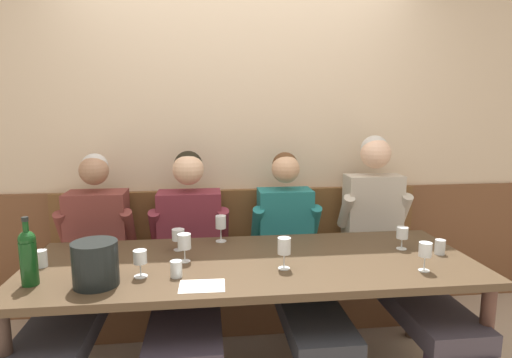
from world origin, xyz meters
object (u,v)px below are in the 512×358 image
at_px(person_left_seat, 188,262).
at_px(water_tumbler_left, 440,247).
at_px(wine_bottle_green_tall, 28,256).
at_px(water_tumbler_center, 41,259).
at_px(wine_glass_near_bucket, 402,234).
at_px(dining_table, 253,273).
at_px(wine_glass_by_bottle, 284,247).
at_px(wine_glass_right_end, 425,251).
at_px(wine_glass_center_rear, 184,243).
at_px(water_tumbler_right, 176,269).
at_px(wine_glass_mid_left, 178,236).
at_px(wine_glass_left_end, 140,259).
at_px(wine_glass_mid_right, 221,224).
at_px(person_right_seat, 296,259).
at_px(person_center_right_seat, 393,247).
at_px(person_center_left_seat, 84,267).
at_px(wall_bench, 242,284).
at_px(ice_bucket, 95,264).

height_order(person_left_seat, water_tumbler_left, person_left_seat).
relative_size(wine_bottle_green_tall, water_tumbler_center, 3.71).
relative_size(wine_glass_near_bucket, water_tumbler_center, 1.50).
bearing_deg(dining_table, wine_glass_by_bottle, -42.65).
bearing_deg(wine_glass_by_bottle, wine_glass_right_end, -9.21).
relative_size(wine_glass_center_rear, water_tumbler_right, 1.87).
height_order(wine_glass_near_bucket, wine_glass_mid_left, wine_glass_near_bucket).
bearing_deg(wine_glass_center_rear, wine_glass_left_end, -137.85).
xyz_separation_m(wine_glass_mid_right, water_tumbler_right, (-0.24, -0.53, -0.07)).
xyz_separation_m(wine_glass_left_end, wine_glass_by_bottle, (0.71, 0.02, 0.02)).
bearing_deg(wine_glass_near_bucket, person_right_seat, 156.87).
relative_size(dining_table, wine_glass_near_bucket, 18.25).
bearing_deg(person_left_seat, wine_bottle_green_tall, -142.65).
xyz_separation_m(wine_glass_center_rear, wine_glass_mid_right, (0.21, 0.32, 0.01)).
bearing_deg(wine_glass_mid_left, wine_glass_near_bucket, -5.92).
bearing_deg(wine_glass_near_bucket, person_center_right_seat, 74.44).
bearing_deg(wine_glass_mid_right, water_tumbler_right, -113.94).
distance_m(dining_table, wine_glass_near_bucket, 0.90).
relative_size(wine_glass_mid_right, water_tumbler_right, 2.00).
bearing_deg(person_left_seat, person_center_left_seat, -179.85).
relative_size(wall_bench, wine_bottle_green_tall, 8.28).
xyz_separation_m(wall_bench, water_tumbler_center, (-1.10, -0.69, 0.49)).
xyz_separation_m(wall_bench, person_left_seat, (-0.36, -0.39, 0.33)).
height_order(dining_table, person_left_seat, person_left_seat).
relative_size(person_right_seat, wine_glass_near_bucket, 10.21).
bearing_deg(wall_bench, person_center_left_seat, -158.22).
relative_size(wine_glass_by_bottle, wine_glass_mid_left, 1.32).
bearing_deg(wine_glass_near_bucket, ice_bucket, -168.90).
bearing_deg(person_center_left_seat, wine_glass_near_bucket, -7.80).
bearing_deg(wine_glass_near_bucket, water_tumbler_center, -178.60).
bearing_deg(wine_glass_left_end, wine_bottle_green_tall, -175.85).
height_order(wine_glass_right_end, water_tumbler_center, wine_glass_right_end).
bearing_deg(wine_glass_mid_left, person_right_seat, 8.87).
bearing_deg(person_center_left_seat, water_tumbler_center, -112.00).
distance_m(person_left_seat, wine_bottle_green_tall, 0.92).
bearing_deg(wine_glass_by_bottle, water_tumbler_center, 172.04).
height_order(dining_table, person_center_left_seat, person_center_left_seat).
bearing_deg(wine_glass_mid_right, wine_glass_center_rear, -122.30).
height_order(person_left_seat, wine_glass_left_end, person_left_seat).
bearing_deg(person_center_right_seat, wine_glass_right_end, -100.57).
bearing_deg(wine_glass_left_end, wine_glass_mid_left, 67.15).
relative_size(person_right_seat, water_tumbler_right, 16.42).
bearing_deg(wine_glass_near_bucket, wine_glass_mid_left, 174.08).
xyz_separation_m(dining_table, person_center_right_seat, (0.96, 0.35, -0.01)).
xyz_separation_m(wine_glass_left_end, wine_glass_right_end, (1.41, -0.09, 0.01)).
bearing_deg(person_left_seat, person_right_seat, -0.93).
bearing_deg(wine_glass_by_bottle, wine_glass_near_bucket, 16.80).
distance_m(wine_glass_center_rear, wine_glass_mid_right, 0.38).
xyz_separation_m(wine_glass_near_bucket, wine_glass_mid_right, (-1.04, 0.26, 0.02)).
bearing_deg(wine_glass_right_end, wall_bench, 130.78).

